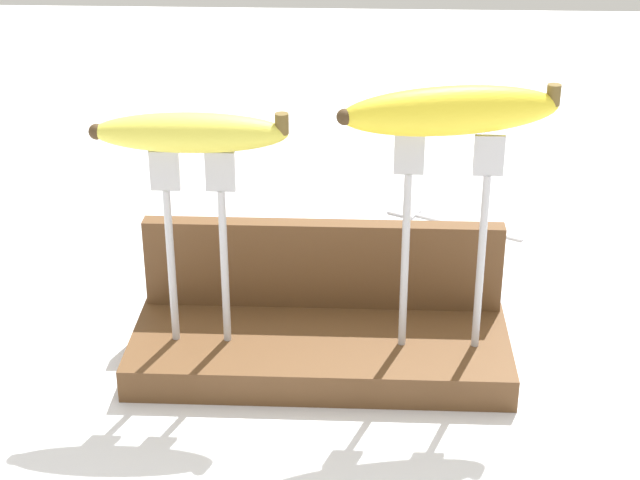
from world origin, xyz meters
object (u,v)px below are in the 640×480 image
(banana_raised_left, at_px, (190,133))
(fork_fallen_far, at_px, (437,218))
(wire_coil, at_px, (226,260))
(fork_stand_right, at_px, (445,225))
(fork_stand_left, at_px, (196,231))
(banana_raised_right, at_px, (451,111))

(banana_raised_left, xyz_separation_m, fork_fallen_far, (0.24, 0.35, -0.23))
(fork_fallen_far, distance_m, wire_coil, 0.28)
(fork_stand_right, xyz_separation_m, banana_raised_left, (-0.22, -0.00, 0.08))
(fork_stand_left, relative_size, wire_coil, 2.22)
(fork_stand_left, bearing_deg, banana_raised_right, -0.00)
(banana_raised_right, relative_size, wire_coil, 2.29)
(fork_stand_right, height_order, wire_coil, fork_stand_right)
(banana_raised_left, xyz_separation_m, wire_coil, (-0.01, 0.22, -0.23))
(fork_stand_right, bearing_deg, fork_stand_left, 180.00)
(fork_stand_left, height_order, fork_fallen_far, fork_stand_left)
(fork_fallen_far, relative_size, wire_coil, 1.93)
(fork_stand_left, relative_size, fork_fallen_far, 1.15)
(banana_raised_left, bearing_deg, wire_coil, 91.84)
(banana_raised_left, distance_m, fork_fallen_far, 0.48)
(banana_raised_right, bearing_deg, fork_stand_left, 180.00)
(fork_stand_right, relative_size, banana_raised_left, 1.20)
(banana_raised_right, bearing_deg, fork_fallen_far, 86.73)
(banana_raised_right, height_order, wire_coil, banana_raised_right)
(fork_stand_left, distance_m, fork_stand_right, 0.22)
(fork_stand_right, relative_size, banana_raised_right, 1.07)
(fork_stand_right, height_order, fork_fallen_far, fork_stand_right)
(fork_stand_right, relative_size, fork_fallen_far, 1.27)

